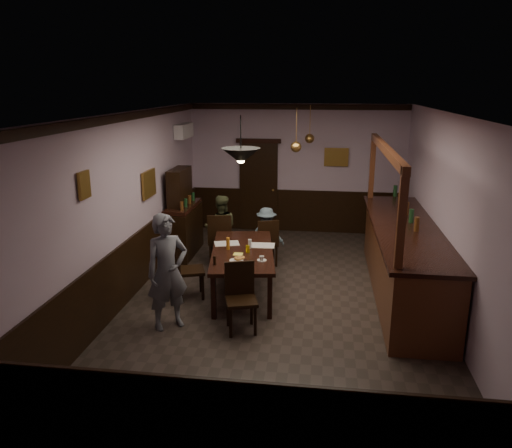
% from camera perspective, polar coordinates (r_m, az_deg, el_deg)
% --- Properties ---
extents(room, '(5.01, 8.01, 3.01)m').
position_cam_1_polar(room, '(7.87, 3.05, 1.59)').
color(room, '#2D2621').
rests_on(room, ground).
extents(dining_table, '(1.31, 2.32, 0.75)m').
position_cam_1_polar(dining_table, '(8.35, -1.55, -3.39)').
color(dining_table, black).
rests_on(dining_table, ground).
extents(chair_far_left, '(0.51, 0.51, 1.04)m').
position_cam_1_polar(chair_far_left, '(9.60, -4.13, -1.58)').
color(chair_far_left, black).
rests_on(chair_far_left, ground).
extents(chair_far_right, '(0.50, 0.50, 0.93)m').
position_cam_1_polar(chair_far_right, '(9.62, 1.31, -1.88)').
color(chair_far_right, black).
rests_on(chair_far_right, ground).
extents(chair_near, '(0.53, 0.53, 0.98)m').
position_cam_1_polar(chair_near, '(7.17, -1.78, -7.94)').
color(chair_near, black).
rests_on(chair_near, ground).
extents(chair_side, '(0.55, 0.55, 0.99)m').
position_cam_1_polar(chair_side, '(8.26, -8.05, -4.80)').
color(chair_side, black).
rests_on(chair_side, ground).
extents(person_standing, '(0.74, 0.71, 1.70)m').
position_cam_1_polar(person_standing, '(7.21, -10.10, -5.40)').
color(person_standing, slate).
rests_on(person_standing, ground).
extents(person_seated_left, '(0.74, 0.63, 1.34)m').
position_cam_1_polar(person_seated_left, '(9.85, -4.05, -0.53)').
color(person_seated_left, '#41472A').
rests_on(person_seated_left, ground).
extents(person_seated_right, '(0.75, 0.49, 1.09)m').
position_cam_1_polar(person_seated_right, '(9.87, 1.19, -1.21)').
color(person_seated_right, slate).
rests_on(person_seated_right, ground).
extents(newspaper_left, '(0.49, 0.41, 0.01)m').
position_cam_1_polar(newspaper_left, '(8.66, -3.36, -2.23)').
color(newspaper_left, silver).
rests_on(newspaper_left, dining_table).
extents(newspaper_right, '(0.43, 0.32, 0.01)m').
position_cam_1_polar(newspaper_right, '(8.54, 0.72, -2.46)').
color(newspaper_right, silver).
rests_on(newspaper_right, dining_table).
extents(napkin, '(0.17, 0.17, 0.00)m').
position_cam_1_polar(napkin, '(8.12, -2.05, -3.45)').
color(napkin, '#F0E758').
rests_on(napkin, dining_table).
extents(saucer, '(0.15, 0.15, 0.01)m').
position_cam_1_polar(saucer, '(7.82, 0.67, -4.17)').
color(saucer, white).
rests_on(saucer, dining_table).
extents(coffee_cup, '(0.09, 0.09, 0.07)m').
position_cam_1_polar(coffee_cup, '(7.78, 0.65, -3.94)').
color(coffee_cup, white).
rests_on(coffee_cup, saucer).
extents(pastry_plate, '(0.22, 0.22, 0.01)m').
position_cam_1_polar(pastry_plate, '(7.81, -2.26, -4.20)').
color(pastry_plate, white).
rests_on(pastry_plate, dining_table).
extents(pastry_ring_a, '(0.13, 0.13, 0.04)m').
position_cam_1_polar(pastry_ring_a, '(7.83, -2.06, -3.94)').
color(pastry_ring_a, '#C68C47').
rests_on(pastry_ring_a, pastry_plate).
extents(pastry_ring_b, '(0.13, 0.13, 0.04)m').
position_cam_1_polar(pastry_ring_b, '(7.86, -1.74, -3.86)').
color(pastry_ring_b, '#C68C47').
rests_on(pastry_ring_b, pastry_plate).
extents(soda_can, '(0.07, 0.07, 0.12)m').
position_cam_1_polar(soda_can, '(8.18, -0.95, -2.87)').
color(soda_can, yellow).
rests_on(soda_can, dining_table).
extents(beer_glass, '(0.06, 0.06, 0.20)m').
position_cam_1_polar(beer_glass, '(8.34, -3.22, -2.24)').
color(beer_glass, '#BF721E').
rests_on(beer_glass, dining_table).
extents(water_glass, '(0.06, 0.06, 0.15)m').
position_cam_1_polar(water_glass, '(8.40, -0.71, -2.27)').
color(water_glass, silver).
rests_on(water_glass, dining_table).
extents(pepper_mill, '(0.04, 0.04, 0.14)m').
position_cam_1_polar(pepper_mill, '(7.65, -4.76, -4.17)').
color(pepper_mill, black).
rests_on(pepper_mill, dining_table).
extents(sideboard, '(0.48, 1.35, 1.79)m').
position_cam_1_polar(sideboard, '(10.35, -8.37, 0.41)').
color(sideboard, black).
rests_on(sideboard, ground).
extents(bar_counter, '(1.03, 4.42, 2.48)m').
position_cam_1_polar(bar_counter, '(8.68, 16.49, -3.72)').
color(bar_counter, '#4E2814').
rests_on(bar_counter, ground).
extents(door_back, '(0.90, 0.06, 2.10)m').
position_cam_1_polar(door_back, '(11.90, 0.29, 4.22)').
color(door_back, black).
rests_on(door_back, ground).
extents(ac_unit, '(0.20, 0.85, 0.30)m').
position_cam_1_polar(ac_unit, '(10.97, -8.25, 10.49)').
color(ac_unit, white).
rests_on(ac_unit, ground).
extents(picture_left_small, '(0.04, 0.28, 0.36)m').
position_cam_1_polar(picture_left_small, '(6.87, -19.05, 4.23)').
color(picture_left_small, olive).
rests_on(picture_left_small, ground).
extents(picture_left_large, '(0.04, 0.62, 0.48)m').
position_cam_1_polar(picture_left_large, '(9.12, -12.14, 4.50)').
color(picture_left_large, olive).
rests_on(picture_left_large, ground).
extents(picture_back, '(0.55, 0.04, 0.42)m').
position_cam_1_polar(picture_back, '(11.69, 9.16, 7.55)').
color(picture_back, olive).
rests_on(picture_back, ground).
extents(pendant_iron, '(0.56, 0.56, 0.68)m').
position_cam_1_polar(pendant_iron, '(7.16, -1.74, 7.79)').
color(pendant_iron, black).
rests_on(pendant_iron, ground).
extents(pendant_brass_mid, '(0.20, 0.20, 0.81)m').
position_cam_1_polar(pendant_brass_mid, '(9.33, 4.59, 8.77)').
color(pendant_brass_mid, '#BF8C3F').
rests_on(pendant_brass_mid, ground).
extents(pendant_brass_far, '(0.20, 0.20, 0.81)m').
position_cam_1_polar(pendant_brass_far, '(10.82, 6.14, 9.68)').
color(pendant_brass_far, '#BF8C3F').
rests_on(pendant_brass_far, ground).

